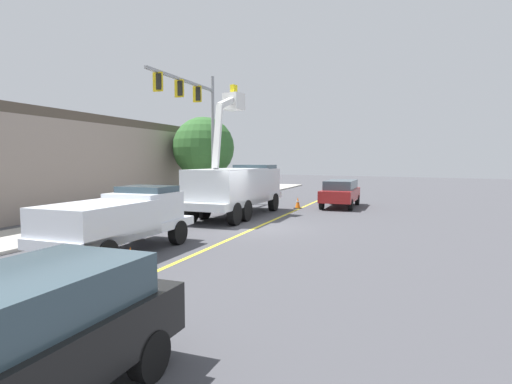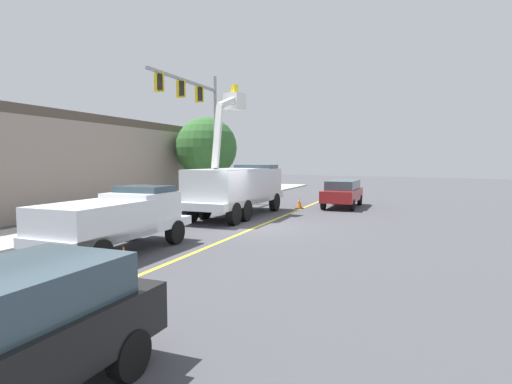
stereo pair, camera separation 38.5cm
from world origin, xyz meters
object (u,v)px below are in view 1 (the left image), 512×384
at_px(passing_minivan, 341,192).
at_px(utility_bucket_truck, 237,186).
at_px(service_pickup_truck, 120,218).
at_px(traffic_cone_leading, 131,262).
at_px(traffic_signal_mast, 196,111).
at_px(traffic_cone_mid_front, 298,203).

bearing_deg(passing_minivan, utility_bucket_truck, 154.07).
bearing_deg(utility_bucket_truck, service_pickup_truck, -169.57).
relative_size(utility_bucket_truck, passing_minivan, 1.68).
bearing_deg(utility_bucket_truck, traffic_cone_leading, -159.74).
bearing_deg(traffic_signal_mast, utility_bucket_truck, -115.66).
relative_size(passing_minivan, traffic_cone_mid_front, 7.28).
distance_m(service_pickup_truck, traffic_cone_leading, 2.98).
bearing_deg(service_pickup_truck, traffic_signal_mast, 28.52).
height_order(utility_bucket_truck, traffic_cone_mid_front, utility_bucket_truck).
bearing_deg(service_pickup_truck, traffic_cone_leading, -125.90).
bearing_deg(service_pickup_truck, utility_bucket_truck, 10.43).
distance_m(utility_bucket_truck, traffic_cone_mid_front, 5.04).
xyz_separation_m(passing_minivan, traffic_signal_mast, (-4.65, 7.81, 5.03)).
bearing_deg(service_pickup_truck, passing_minivan, -5.71).
height_order(utility_bucket_truck, traffic_signal_mast, traffic_signal_mast).
bearing_deg(traffic_cone_leading, utility_bucket_truck, 20.26).
bearing_deg(traffic_signal_mast, passing_minivan, -59.25).
relative_size(utility_bucket_truck, traffic_signal_mast, 0.99).
distance_m(service_pickup_truck, traffic_signal_mast, 13.88).
xyz_separation_m(traffic_cone_mid_front, traffic_signal_mast, (-2.53, 5.83, 5.66)).
distance_m(utility_bucket_truck, traffic_cone_leading, 11.73).
bearing_deg(traffic_cone_leading, traffic_cone_mid_front, 9.82).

